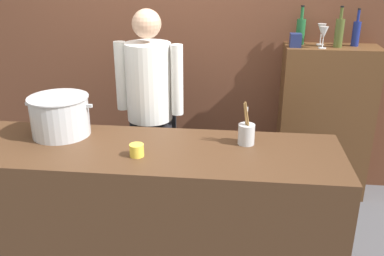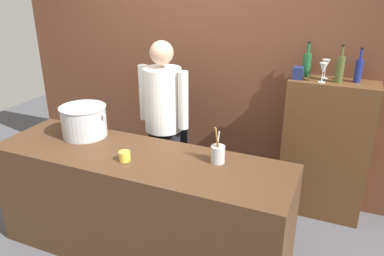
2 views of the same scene
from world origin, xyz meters
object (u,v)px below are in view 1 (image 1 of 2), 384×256
at_px(wine_bottle_cobalt, 356,33).
at_px(spice_tin_navy, 295,40).
at_px(butter_jar, 137,150).
at_px(wine_glass_wide, 322,30).
at_px(wine_glass_short, 324,33).
at_px(utensil_crock, 246,133).
at_px(wine_bottle_green, 301,30).
at_px(stockpot_large, 60,116).
at_px(wine_bottle_olive, 339,32).
at_px(chef, 150,103).

bearing_deg(wine_bottle_cobalt, spice_tin_navy, -168.95).
bearing_deg(butter_jar, spice_tin_navy, 50.75).
bearing_deg(wine_glass_wide, spice_tin_navy, -152.55).
relative_size(butter_jar, wine_glass_wide, 0.50).
height_order(wine_glass_short, wine_glass_wide, wine_glass_wide).
height_order(utensil_crock, wine_glass_short, wine_glass_short).
bearing_deg(wine_glass_wide, wine_bottle_cobalt, -3.59).
bearing_deg(wine_bottle_cobalt, wine_bottle_green, 174.89).
height_order(stockpot_large, wine_glass_wide, wine_glass_wide).
bearing_deg(wine_bottle_olive, chef, -161.39).
bearing_deg(spice_tin_navy, wine_glass_wide, 27.45).
xyz_separation_m(stockpot_large, utensil_crock, (1.21, -0.02, -0.06)).
distance_m(utensil_crock, wine_bottle_cobalt, 1.46).
distance_m(wine_bottle_cobalt, wine_bottle_green, 0.43).
bearing_deg(stockpot_large, wine_glass_wide, 31.11).
bearing_deg(chef, stockpot_large, 56.20).
relative_size(wine_glass_short, spice_tin_navy, 1.58).
xyz_separation_m(utensil_crock, wine_bottle_green, (0.43, 1.13, 0.47)).
bearing_deg(wine_bottle_green, wine_bottle_olive, -19.81).
bearing_deg(butter_jar, utensil_crock, 21.15).
height_order(stockpot_large, wine_bottle_olive, wine_bottle_olive).
bearing_deg(wine_glass_wide, wine_bottle_olive, -33.51).
distance_m(wine_bottle_olive, wine_glass_short, 0.14).
distance_m(wine_bottle_cobalt, spice_tin_navy, 0.49).
height_order(wine_bottle_cobalt, spice_tin_navy, wine_bottle_cobalt).
distance_m(wine_bottle_green, spice_tin_navy, 0.15).
bearing_deg(spice_tin_navy, wine_bottle_cobalt, 11.05).
bearing_deg(wine_glass_short, wine_bottle_green, 133.48).
distance_m(stockpot_large, wine_glass_wide, 2.14).
distance_m(stockpot_large, butter_jar, 0.64).
bearing_deg(utensil_crock, spice_tin_navy, 69.34).
xyz_separation_m(chef, wine_bottle_green, (1.15, 0.59, 0.47)).
xyz_separation_m(butter_jar, wine_bottle_green, (1.07, 1.38, 0.50)).
height_order(chef, utensil_crock, chef).
relative_size(stockpot_large, wine_bottle_cobalt, 1.51).
height_order(wine_bottle_green, wine_glass_wide, wine_bottle_green).
relative_size(stockpot_large, wine_glass_short, 2.64).
relative_size(wine_bottle_cobalt, wine_glass_short, 1.75).
height_order(chef, butter_jar, chef).
distance_m(wine_glass_short, wine_glass_wide, 0.14).
xyz_separation_m(utensil_crock, wine_bottle_cobalt, (0.86, 1.09, 0.46)).
bearing_deg(wine_glass_wide, utensil_crock, -118.01).
relative_size(utensil_crock, spice_tin_navy, 2.68).
bearing_deg(stockpot_large, utensil_crock, -1.03).
xyz_separation_m(utensil_crock, wine_bottle_olive, (0.71, 1.03, 0.47)).
height_order(wine_bottle_cobalt, wine_glass_short, wine_bottle_cobalt).
relative_size(chef, stockpot_large, 3.72).
bearing_deg(spice_tin_navy, butter_jar, -129.25).
xyz_separation_m(wine_bottle_green, wine_bottle_olive, (0.28, -0.10, 0.01)).
bearing_deg(wine_glass_short, wine_bottle_cobalt, 24.65).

